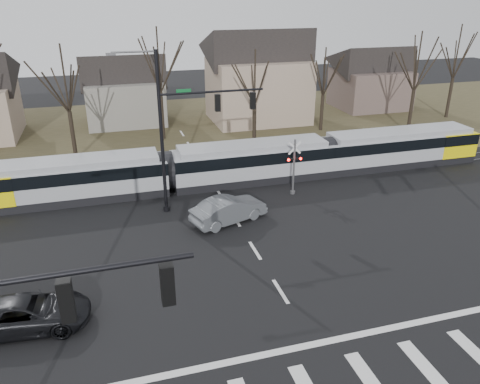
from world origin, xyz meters
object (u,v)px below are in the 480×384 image
object	(u,v)px
suv	(27,313)
rail_crossing_signal	(294,169)
sedan	(229,210)
tram	(250,161)

from	to	relation	value
suv	rail_crossing_signal	bearing A→B (deg)	-53.53
suv	rail_crossing_signal	xyz separation A→B (m)	(16.27, 10.19, 1.17)
suv	sedan	bearing A→B (deg)	-51.67
tram	suv	world-z (taller)	tram
tram	suv	bearing A→B (deg)	-136.50
tram	rail_crossing_signal	size ratio (longest dim) A/B	9.64
sedan	rail_crossing_signal	distance (m)	6.30
sedan	rail_crossing_signal	size ratio (longest dim) A/B	1.29
tram	suv	xyz separation A→B (m)	(-14.12, -13.40, -0.87)
sedan	rail_crossing_signal	xyz separation A→B (m)	(5.47, 2.93, 1.08)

